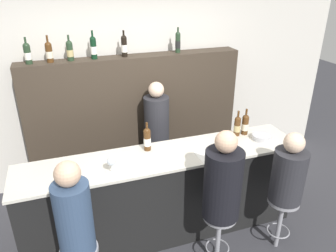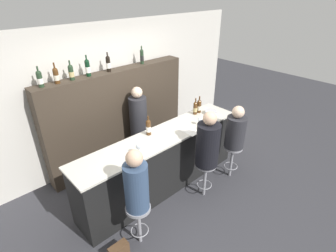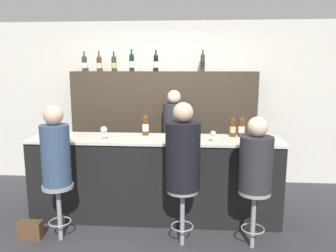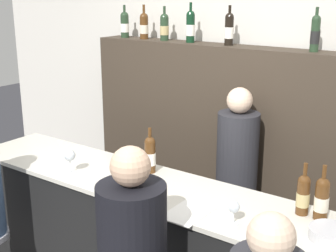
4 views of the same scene
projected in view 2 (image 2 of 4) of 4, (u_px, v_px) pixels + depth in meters
The scene contains 25 objects.
ground_plane at pixel (174, 194), 4.44m from camera, with size 16.00×16.00×0.00m, color #333338.
wall_back at pixel (111, 94), 4.94m from camera, with size 6.40×0.05×2.60m.
bar_counter at pixel (162, 162), 4.38m from camera, with size 3.07×0.62×1.03m.
back_bar_cabinet at pixel (119, 117), 4.98m from camera, with size 2.88×0.28×1.82m.
wine_bottle_counter_0 at pixel (148, 127), 4.10m from camera, with size 0.08×0.08×0.32m.
wine_bottle_counter_1 at pixel (195, 108), 4.76m from camera, with size 0.08×0.08×0.31m.
wine_bottle_counter_2 at pixel (199, 106), 4.82m from camera, with size 0.08×0.08×0.32m.
wine_bottle_backbar_0 at pixel (40, 79), 3.74m from camera, with size 0.08×0.08×0.31m.
wine_bottle_backbar_1 at pixel (56, 75), 3.89m from camera, with size 0.08×0.08×0.31m.
wine_bottle_backbar_2 at pixel (71, 72), 4.03m from camera, with size 0.08×0.08×0.30m.
wine_bottle_backbar_3 at pixel (88, 68), 4.18m from camera, with size 0.08×0.08×0.34m.
wine_bottle_backbar_4 at pixel (108, 64), 4.41m from camera, with size 0.07×0.07×0.32m.
wine_bottle_backbar_5 at pixel (142, 56), 4.84m from camera, with size 0.07×0.07×0.33m.
wine_glass_0 at pixel (139, 147), 3.62m from camera, with size 0.08×0.08×0.17m.
wine_glass_1 at pixel (200, 120), 4.40m from camera, with size 0.07×0.07×0.13m.
metal_bowl at pixel (211, 112), 4.82m from camera, with size 0.22×0.22×0.06m.
tasting_menu at pixel (190, 131), 4.26m from camera, with size 0.21×0.30×0.00m.
bar_stool_left at pixel (139, 215), 3.40m from camera, with size 0.33×0.33×0.64m.
guest_seated_left at pixel (136, 184), 3.15m from camera, with size 0.30×0.30×0.86m.
bar_stool_middle at pixel (205, 171), 4.20m from camera, with size 0.33×0.33×0.64m.
guest_seated_middle at pixel (208, 143), 3.95m from camera, with size 0.36×0.36×0.90m.
bar_stool_right at pixel (232, 153), 4.65m from camera, with size 0.33×0.33×0.64m.
guest_seated_right at pixel (236, 130), 4.42m from camera, with size 0.34×0.34×0.76m.
bartender at pixel (139, 129), 4.96m from camera, with size 0.33×0.33×1.56m.
handbag at pixel (119, 251), 3.38m from camera, with size 0.26×0.12×0.20m.
Camera 2 is at (-2.35, -2.38, 3.13)m, focal length 28.00 mm.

